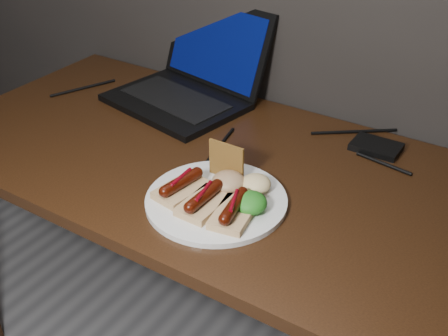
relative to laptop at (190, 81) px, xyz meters
name	(u,v)px	position (x,y,z in m)	size (l,w,h in m)	color
desk	(209,189)	(0.22, -0.25, -0.14)	(1.40, 0.70, 0.75)	#351D0D
laptop	(190,81)	(0.00, 0.00, 0.00)	(0.42, 0.41, 0.25)	black
hard_drive	(376,147)	(0.55, 0.00, -0.04)	(0.11, 0.08, 0.02)	black
desk_cables	(245,127)	(0.22, -0.07, -0.05)	(1.00, 0.40, 0.01)	black
plate	(216,200)	(0.34, -0.39, -0.05)	(0.30, 0.30, 0.01)	silver
bread_sausage_left	(181,186)	(0.27, -0.41, -0.02)	(0.09, 0.12, 0.04)	#E4C486
bread_sausage_center	(204,201)	(0.34, -0.43, -0.02)	(0.07, 0.12, 0.04)	#E4C486
bread_sausage_right	(234,210)	(0.41, -0.42, -0.02)	(0.09, 0.13, 0.04)	#E4C486
crispbread	(226,161)	(0.32, -0.31, 0.00)	(0.09, 0.01, 0.09)	olive
salad_greens	(250,203)	(0.42, -0.39, -0.02)	(0.07, 0.07, 0.04)	#125C12
salsa_mound	(228,182)	(0.34, -0.35, -0.02)	(0.07, 0.07, 0.04)	maroon
coleslaw_mound	(256,184)	(0.40, -0.32, -0.02)	(0.06, 0.06, 0.04)	beige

